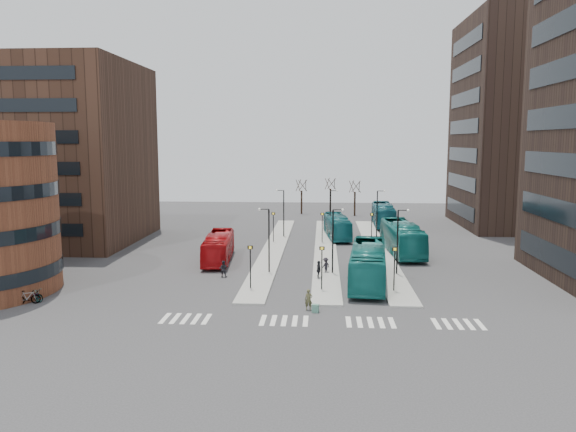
# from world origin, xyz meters

# --- Properties ---
(ground) EXTENTS (160.00, 160.00, 0.00)m
(ground) POSITION_xyz_m (0.00, 0.00, 0.00)
(ground) COLOR #323235
(ground) RESTS_ON ground
(island_left) EXTENTS (2.50, 45.00, 0.15)m
(island_left) POSITION_xyz_m (-4.00, 30.00, 0.07)
(island_left) COLOR #969691
(island_left) RESTS_ON ground
(island_mid) EXTENTS (2.50, 45.00, 0.15)m
(island_mid) POSITION_xyz_m (2.00, 30.00, 0.07)
(island_mid) COLOR #969691
(island_mid) RESTS_ON ground
(island_right) EXTENTS (2.50, 45.00, 0.15)m
(island_right) POSITION_xyz_m (8.00, 30.00, 0.07)
(island_right) COLOR #969691
(island_right) RESTS_ON ground
(suitcase) EXTENTS (0.53, 0.45, 0.60)m
(suitcase) POSITION_xyz_m (1.16, 6.07, 0.30)
(suitcase) COLOR navy
(suitcase) RESTS_ON ground
(red_bus) EXTENTS (3.30, 10.69, 2.93)m
(red_bus) POSITION_xyz_m (-9.20, 23.14, 1.47)
(red_bus) COLOR #B00D11
(red_bus) RESTS_ON ground
(teal_bus_a) EXTENTS (4.09, 12.71, 3.48)m
(teal_bus_a) POSITION_xyz_m (5.65, 14.70, 1.74)
(teal_bus_a) COLOR #166F6B
(teal_bus_a) RESTS_ON ground
(teal_bus_b) EXTENTS (3.54, 10.79, 2.95)m
(teal_bus_b) POSITION_xyz_m (3.52, 38.23, 1.48)
(teal_bus_b) COLOR #156169
(teal_bus_b) RESTS_ON ground
(teal_bus_c) EXTENTS (3.66, 12.76, 3.51)m
(teal_bus_c) POSITION_xyz_m (10.50, 28.34, 1.76)
(teal_bus_c) COLOR #166E6B
(teal_bus_c) RESTS_ON ground
(teal_bus_d) EXTENTS (3.07, 11.83, 3.28)m
(teal_bus_d) POSITION_xyz_m (10.61, 49.06, 1.64)
(teal_bus_d) COLOR #145A68
(teal_bus_d) RESTS_ON ground
(traveller) EXTENTS (0.58, 0.39, 1.57)m
(traveller) POSITION_xyz_m (0.64, 6.61, 0.79)
(traveller) COLOR #4B4A2D
(traveller) RESTS_ON ground
(commuter_a) EXTENTS (0.78, 0.63, 1.54)m
(commuter_a) POSITION_xyz_m (-7.50, 16.34, 0.77)
(commuter_a) COLOR black
(commuter_a) RESTS_ON ground
(commuter_b) EXTENTS (0.47, 1.03, 1.73)m
(commuter_b) POSITION_xyz_m (1.32, 15.94, 0.86)
(commuter_b) COLOR black
(commuter_b) RESTS_ON ground
(commuter_c) EXTENTS (1.10, 1.10, 1.53)m
(commuter_c) POSITION_xyz_m (1.96, 18.32, 0.76)
(commuter_c) COLOR black
(commuter_c) RESTS_ON ground
(bicycle_near) EXTENTS (1.84, 0.79, 0.94)m
(bicycle_near) POSITION_xyz_m (-21.00, 7.24, 0.47)
(bicycle_near) COLOR gray
(bicycle_near) RESTS_ON ground
(bicycle_mid) EXTENTS (1.89, 1.22, 1.10)m
(bicycle_mid) POSITION_xyz_m (-21.00, 6.73, 0.55)
(bicycle_mid) COLOR gray
(bicycle_mid) RESTS_ON ground
(bicycle_far) EXTENTS (1.98, 1.19, 0.98)m
(bicycle_far) POSITION_xyz_m (-21.00, 7.62, 0.49)
(bicycle_far) COLOR gray
(bicycle_far) RESTS_ON ground
(crosswalk_stripes) EXTENTS (22.35, 2.40, 0.01)m
(crosswalk_stripes) POSITION_xyz_m (1.75, 4.00, 0.01)
(crosswalk_stripes) COLOR silver
(crosswalk_stripes) RESTS_ON ground
(office_block) EXTENTS (25.00, 20.12, 22.00)m
(office_block) POSITION_xyz_m (-34.00, 33.98, 11.00)
(office_block) COLOR #3F281D
(office_block) RESTS_ON ground
(tower_far) EXTENTS (20.12, 20.00, 30.00)m
(tower_far) POSITION_xyz_m (31.98, 50.00, 15.00)
(tower_far) COLOR #32231C
(tower_far) RESTS_ON ground
(sign_poles) EXTENTS (12.45, 22.12, 3.65)m
(sign_poles) POSITION_xyz_m (1.60, 23.00, 2.41)
(sign_poles) COLOR black
(sign_poles) RESTS_ON ground
(lamp_posts) EXTENTS (14.04, 20.24, 6.12)m
(lamp_posts) POSITION_xyz_m (2.64, 28.00, 3.58)
(lamp_posts) COLOR black
(lamp_posts) RESTS_ON ground
(bare_trees) EXTENTS (10.97, 8.14, 5.90)m
(bare_trees) POSITION_xyz_m (2.67, 62.67, 2.72)
(bare_trees) COLOR black
(bare_trees) RESTS_ON ground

